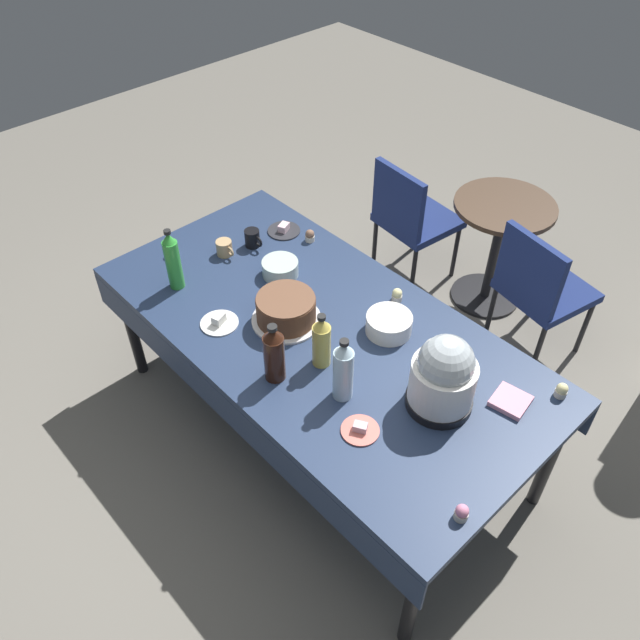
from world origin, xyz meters
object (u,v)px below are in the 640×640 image
(dessert_plate_coral, at_px, (360,429))
(round_cafe_table, at_px, (499,235))
(dessert_plate_charcoal, at_px, (284,230))
(soda_bottle_water, at_px, (343,371))
(coffee_mug_tan, at_px, (225,248))
(ceramic_snack_bowl, at_px, (389,324))
(cupcake_lemon, at_px, (345,368))
(coffee_mug_black, at_px, (253,238))
(cupcake_cocoa, at_px, (397,295))
(cupcake_berry, at_px, (462,513))
(cupcake_vanilla, at_px, (172,250))
(glass_salad_bowl, at_px, (280,268))
(soda_bottle_ginger_ale, at_px, (321,342))
(cupcake_rose, at_px, (562,390))
(maroon_chair_right, at_px, (540,286))
(cupcake_mint, at_px, (310,236))
(soda_bottle_lime_soda, at_px, (173,261))
(frosted_layer_cake, at_px, (286,310))
(dessert_plate_white, at_px, (219,322))
(potluck_table, at_px, (320,338))
(slow_cooker, at_px, (443,376))
(soda_bottle_cola, at_px, (274,354))
(maroon_chair_left, at_px, (411,215))

(dessert_plate_coral, relative_size, round_cafe_table, 0.21)
(dessert_plate_charcoal, bearing_deg, dessert_plate_coral, -28.12)
(soda_bottle_water, distance_m, coffee_mug_tan, 1.12)
(ceramic_snack_bowl, height_order, dessert_plate_coral, ceramic_snack_bowl)
(cupcake_lemon, distance_m, coffee_mug_black, 1.02)
(cupcake_cocoa, bearing_deg, cupcake_berry, -36.79)
(cupcake_vanilla, bearing_deg, glass_salad_bowl, 31.75)
(cupcake_cocoa, xyz_separation_m, soda_bottle_ginger_ale, (0.05, -0.54, 0.09))
(cupcake_vanilla, xyz_separation_m, coffee_mug_black, (0.22, 0.36, 0.02))
(cupcake_lemon, distance_m, cupcake_rose, 0.89)
(maroon_chair_right, bearing_deg, cupcake_lemon, -94.44)
(cupcake_mint, bearing_deg, cupcake_berry, -24.40)
(dessert_plate_coral, xyz_separation_m, cupcake_vanilla, (-1.45, 0.09, 0.02))
(cupcake_berry, xyz_separation_m, soda_bottle_ginger_ale, (-0.87, 0.15, 0.09))
(glass_salad_bowl, height_order, coffee_mug_tan, coffee_mug_tan)
(dessert_plate_charcoal, height_order, soda_bottle_lime_soda, soda_bottle_lime_soda)
(cupcake_cocoa, bearing_deg, cupcake_mint, 178.38)
(cupcake_vanilla, height_order, coffee_mug_black, coffee_mug_black)
(cupcake_berry, relative_size, cupcake_vanilla, 1.00)
(frosted_layer_cake, bearing_deg, cupcake_vanilla, -171.90)
(soda_bottle_lime_soda, distance_m, round_cafe_table, 1.99)
(dessert_plate_white, height_order, coffee_mug_tan, coffee_mug_tan)
(dessert_plate_coral, xyz_separation_m, soda_bottle_lime_soda, (-1.23, -0.03, 0.14))
(potluck_table, xyz_separation_m, soda_bottle_water, (0.35, -0.20, 0.21))
(slow_cooker, height_order, coffee_mug_tan, slow_cooker)
(glass_salad_bowl, xyz_separation_m, coffee_mug_black, (-0.28, 0.05, 0.01))
(slow_cooker, distance_m, soda_bottle_lime_soda, 1.39)
(slow_cooker, bearing_deg, cupcake_cocoa, 147.20)
(ceramic_snack_bowl, distance_m, cupcake_vanilla, 1.21)
(soda_bottle_cola, xyz_separation_m, round_cafe_table, (-0.14, 1.86, -0.39))
(potluck_table, bearing_deg, cupcake_vanilla, -168.30)
(coffee_mug_tan, distance_m, maroon_chair_left, 1.33)
(slow_cooker, distance_m, cupcake_rose, 0.53)
(coffee_mug_tan, bearing_deg, soda_bottle_cola, -23.10)
(slow_cooker, bearing_deg, dessert_plate_charcoal, 166.49)
(maroon_chair_left, xyz_separation_m, round_cafe_table, (0.51, 0.22, 0.01))
(dessert_plate_coral, xyz_separation_m, soda_bottle_water, (-0.18, 0.08, 0.14))
(potluck_table, height_order, ceramic_snack_bowl, ceramic_snack_bowl)
(cupcake_vanilla, relative_size, coffee_mug_black, 0.56)
(cupcake_cocoa, height_order, cupcake_vanilla, same)
(dessert_plate_coral, bearing_deg, coffee_mug_black, 160.00)
(cupcake_cocoa, xyz_separation_m, maroon_chair_right, (0.28, 0.90, -0.29))
(ceramic_snack_bowl, height_order, cupcake_vanilla, ceramic_snack_bowl)
(glass_salad_bowl, bearing_deg, coffee_mug_black, 169.99)
(cupcake_mint, relative_size, round_cafe_table, 0.09)
(soda_bottle_water, relative_size, maroon_chair_left, 0.37)
(soda_bottle_ginger_ale, distance_m, maroon_chair_right, 1.51)
(cupcake_rose, bearing_deg, dessert_plate_coral, -120.65)
(soda_bottle_ginger_ale, height_order, maroon_chair_left, soda_bottle_ginger_ale)
(dessert_plate_white, distance_m, soda_bottle_water, 0.71)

